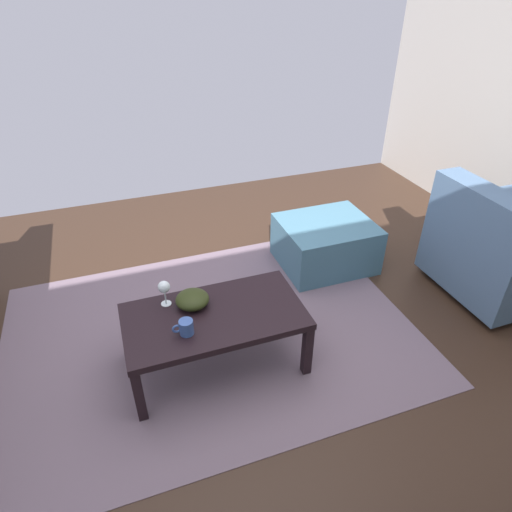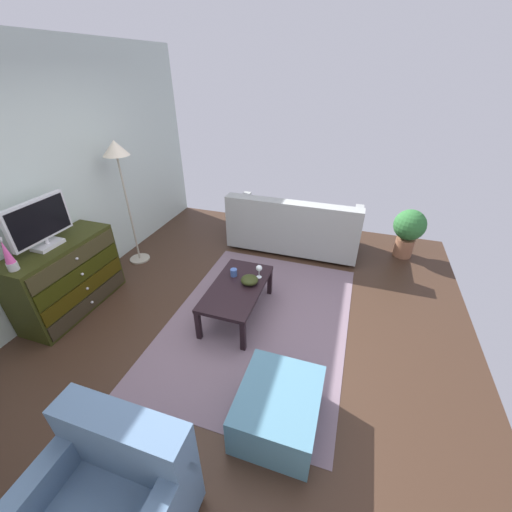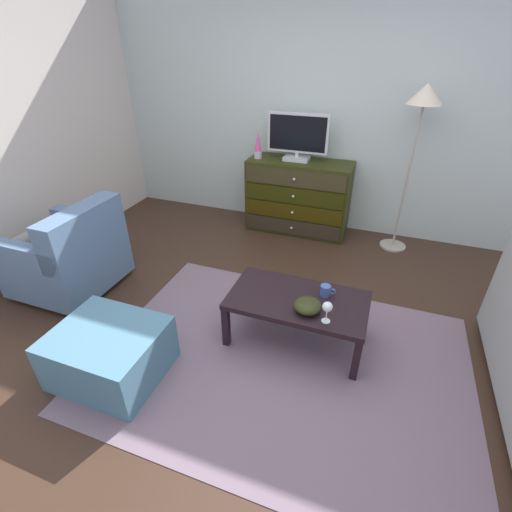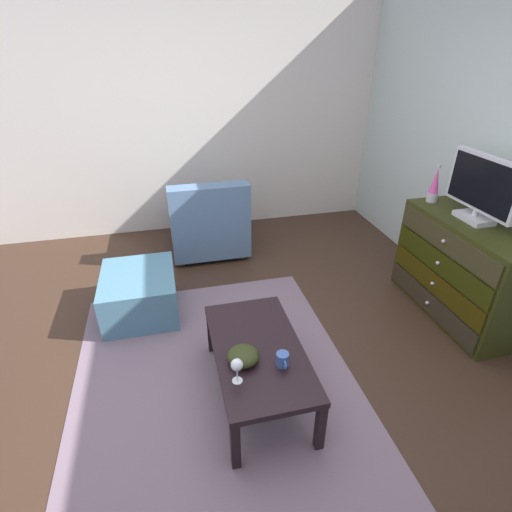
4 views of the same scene
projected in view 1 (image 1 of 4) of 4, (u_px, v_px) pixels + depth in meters
The scene contains 8 objects.
ground_plane at pixel (250, 349), 2.81m from camera, with size 5.72×4.91×0.05m, color #39261B.
area_rug at pixel (211, 333), 2.89m from camera, with size 2.60×1.90×0.01m, color slate.
coffee_table at pixel (215, 320), 2.49m from camera, with size 1.01×0.54×0.39m.
wine_glass at pixel (164, 288), 2.47m from camera, with size 0.07×0.07×0.16m.
mug at pixel (186, 327), 2.31m from camera, with size 0.11×0.08×0.08m.
bowl_decorative at pixel (192, 299), 2.50m from camera, with size 0.19×0.19×0.09m, color #282F12.
armchair at pixel (499, 250), 3.11m from camera, with size 0.80×0.80×0.84m.
ottoman at pixel (325, 244), 3.48m from camera, with size 0.70×0.60×0.37m, color teal.
Camera 1 is at (0.64, 1.92, 2.00)m, focal length 30.87 mm.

